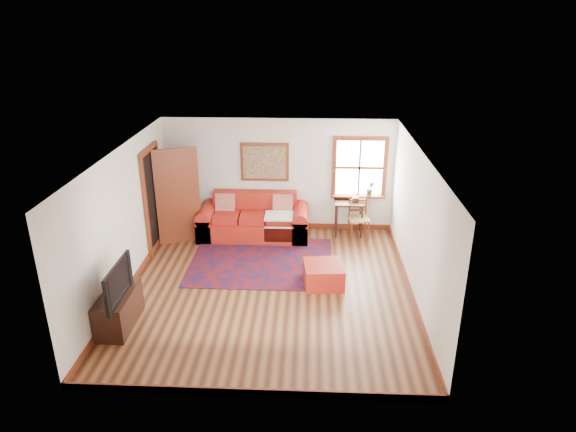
{
  "coord_description": "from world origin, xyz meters",
  "views": [
    {
      "loc": [
        0.71,
        -7.96,
        4.66
      ],
      "look_at": [
        0.31,
        0.6,
        1.16
      ],
      "focal_mm": 32.0,
      "sensor_mm": 36.0,
      "label": 1
    }
  ],
  "objects_px": {
    "media_cabinet": "(119,310)",
    "red_ottoman": "(324,274)",
    "red_leather_sofa": "(254,222)",
    "side_table": "(349,207)",
    "ladder_back_chair": "(358,216)"
  },
  "relations": [
    {
      "from": "red_leather_sofa",
      "to": "media_cabinet",
      "type": "bearing_deg",
      "value": -116.24
    },
    {
      "from": "red_ottoman",
      "to": "red_leather_sofa",
      "type": "bearing_deg",
      "value": 119.59
    },
    {
      "from": "red_leather_sofa",
      "to": "red_ottoman",
      "type": "xyz_separation_m",
      "value": [
        1.48,
        -2.08,
        -0.11
      ]
    },
    {
      "from": "media_cabinet",
      "to": "red_ottoman",
      "type": "bearing_deg",
      "value": 24.22
    },
    {
      "from": "red_leather_sofa",
      "to": "ladder_back_chair",
      "type": "distance_m",
      "value": 2.27
    },
    {
      "from": "red_leather_sofa",
      "to": "side_table",
      "type": "bearing_deg",
      "value": 4.33
    },
    {
      "from": "red_leather_sofa",
      "to": "side_table",
      "type": "distance_m",
      "value": 2.09
    },
    {
      "from": "red_leather_sofa",
      "to": "ladder_back_chair",
      "type": "xyz_separation_m",
      "value": [
        2.26,
        0.01,
        0.18
      ]
    },
    {
      "from": "red_ottoman",
      "to": "side_table",
      "type": "relative_size",
      "value": 0.9
    },
    {
      "from": "red_ottoman",
      "to": "media_cabinet",
      "type": "bearing_deg",
      "value": -161.55
    },
    {
      "from": "media_cabinet",
      "to": "side_table",
      "type": "bearing_deg",
      "value": 44.14
    },
    {
      "from": "red_leather_sofa",
      "to": "side_table",
      "type": "relative_size",
      "value": 3.08
    },
    {
      "from": "side_table",
      "to": "ladder_back_chair",
      "type": "relative_size",
      "value": 0.85
    },
    {
      "from": "red_ottoman",
      "to": "ladder_back_chair",
      "type": "distance_m",
      "value": 2.26
    },
    {
      "from": "red_ottoman",
      "to": "ladder_back_chair",
      "type": "bearing_deg",
      "value": 63.83
    }
  ]
}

